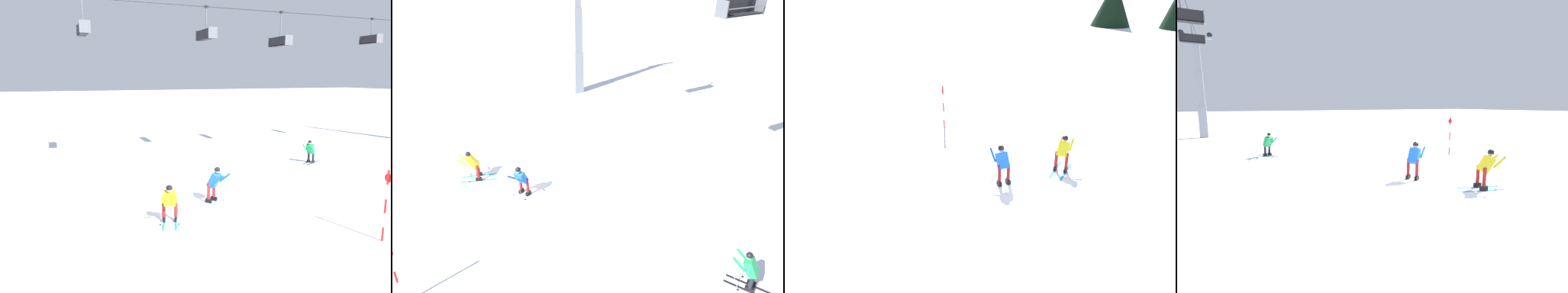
% 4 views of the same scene
% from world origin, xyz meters
% --- Properties ---
extents(ground_plane, '(260.00, 260.00, 0.00)m').
position_xyz_m(ground_plane, '(0.00, 0.00, 0.00)').
color(ground_plane, white).
extents(skier_carving_main, '(1.33, 1.68, 1.67)m').
position_xyz_m(skier_carving_main, '(1.26, -0.35, 0.89)').
color(skier_carving_main, white).
rests_on(skier_carving_main, ground_plane).
extents(haul_cable, '(37.16, 0.05, 0.05)m').
position_xyz_m(haul_cable, '(6.76, 7.84, 9.25)').
color(haul_cable, black).
extents(chairlift_seat_nearest, '(0.61, 2.10, 1.97)m').
position_xyz_m(chairlift_seat_nearest, '(-2.97, 7.84, 7.66)').
color(chairlift_seat_nearest, black).
extents(chairlift_seat_second, '(0.61, 2.09, 1.99)m').
position_xyz_m(chairlift_seat_second, '(4.22, 7.84, 7.64)').
color(chairlift_seat_second, black).
extents(chairlift_seat_middle, '(0.61, 2.02, 2.22)m').
position_xyz_m(chairlift_seat_middle, '(9.51, 7.84, 7.43)').
color(chairlift_seat_middle, black).
extents(chairlift_seat_fourth, '(0.61, 1.68, 1.82)m').
position_xyz_m(chairlift_seat_fourth, '(17.29, 7.84, 7.81)').
color(chairlift_seat_fourth, black).
extents(trail_marker_pole, '(0.07, 0.28, 2.31)m').
position_xyz_m(trail_marker_pole, '(4.73, -5.59, 1.24)').
color(trail_marker_pole, red).
rests_on(trail_marker_pole, ground_plane).
extents(skier_distant_uphill, '(1.60, 1.16, 1.52)m').
position_xyz_m(skier_distant_uphill, '(9.53, 4.10, 0.80)').
color(skier_distant_uphill, black).
rests_on(skier_distant_uphill, ground_plane).
extents(skier_distant_downhill, '(1.10, 1.74, 1.59)m').
position_xyz_m(skier_distant_downhill, '(-1.11, -1.78, 0.84)').
color(skier_distant_downhill, '#198CCC').
rests_on(skier_distant_downhill, ground_plane).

